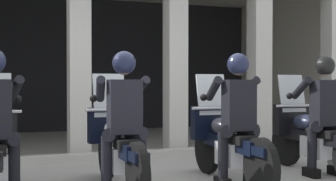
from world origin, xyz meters
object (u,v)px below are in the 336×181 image
motorcycle_center_right (227,141)px  motorcycle_far_right (311,136)px  police_officer_center_right (237,108)px  police_officer_far_right (324,105)px  police_officer_center_left (124,109)px  motorcycle_center_left (118,145)px

motorcycle_center_right → motorcycle_far_right: 1.37m
police_officer_center_right → police_officer_far_right: bearing=-0.8°
police_officer_center_left → police_officer_center_right: 1.37m
motorcycle_far_right → motorcycle_center_left: bearing=175.6°
police_officer_center_right → motorcycle_far_right: police_officer_center_right is taller
police_officer_center_right → motorcycle_far_right: (1.37, 0.43, -0.44)m
motorcycle_center_left → police_officer_far_right: police_officer_far_right is taller
police_officer_far_right → police_officer_center_right: bearing=-179.1°
motorcycle_center_left → police_officer_center_right: (1.36, -0.39, 0.44)m
motorcycle_center_right → police_officer_center_right: size_ratio=1.29×
motorcycle_center_right → police_officer_center_right: 0.52m
police_officer_center_left → police_officer_far_right: size_ratio=1.00×
police_officer_far_right → police_officer_center_left: bearing=175.6°
motorcycle_center_left → police_officer_far_right: size_ratio=1.29×
police_officer_center_right → police_officer_far_right: 1.37m
police_officer_center_left → motorcycle_center_right: (1.37, 0.18, -0.44)m
motorcycle_far_right → police_officer_far_right: 0.52m
police_officer_center_left → motorcycle_far_right: police_officer_center_left is taller
police_officer_center_left → police_officer_far_right: (2.73, 0.05, 0.00)m
police_officer_center_right → police_officer_far_right: same height
motorcycle_center_right → police_officer_far_right: bearing=-12.7°
police_officer_far_right → motorcycle_center_right: bearing=169.0°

